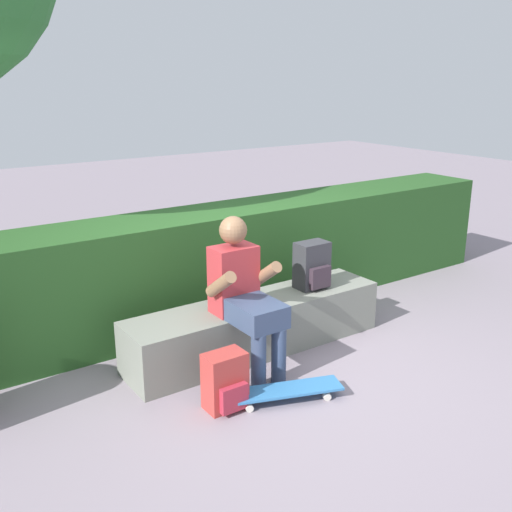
{
  "coord_description": "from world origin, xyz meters",
  "views": [
    {
      "loc": [
        -2.53,
        -3.22,
        2.17
      ],
      "look_at": [
        -0.0,
        0.43,
        0.81
      ],
      "focal_mm": 41.31,
      "sensor_mm": 36.0,
      "label": 1
    }
  ],
  "objects_px": {
    "skateboard_near_person": "(286,391)",
    "backpack_on_ground": "(226,382)",
    "bench_main": "(257,325)",
    "backpack_on_bench": "(312,266)",
    "person_skater": "(244,292)"
  },
  "relations": [
    {
      "from": "skateboard_near_person",
      "to": "backpack_on_ground",
      "type": "distance_m",
      "value": 0.44
    },
    {
      "from": "bench_main",
      "to": "backpack_on_bench",
      "type": "height_order",
      "value": "backpack_on_bench"
    },
    {
      "from": "skateboard_near_person",
      "to": "backpack_on_bench",
      "type": "distance_m",
      "value": 1.27
    },
    {
      "from": "bench_main",
      "to": "backpack_on_bench",
      "type": "bearing_deg",
      "value": -0.95
    },
    {
      "from": "backpack_on_bench",
      "to": "backpack_on_ground",
      "type": "height_order",
      "value": "backpack_on_bench"
    },
    {
      "from": "backpack_on_bench",
      "to": "bench_main",
      "type": "bearing_deg",
      "value": 179.05
    },
    {
      "from": "person_skater",
      "to": "backpack_on_ground",
      "type": "bearing_deg",
      "value": -136.43
    },
    {
      "from": "bench_main",
      "to": "skateboard_near_person",
      "type": "xyz_separation_m",
      "value": [
        -0.29,
        -0.77,
        -0.14
      ]
    },
    {
      "from": "bench_main",
      "to": "skateboard_near_person",
      "type": "height_order",
      "value": "bench_main"
    },
    {
      "from": "bench_main",
      "to": "person_skater",
      "type": "bearing_deg",
      "value": -140.92
    },
    {
      "from": "bench_main",
      "to": "skateboard_near_person",
      "type": "distance_m",
      "value": 0.84
    },
    {
      "from": "person_skater",
      "to": "backpack_on_bench",
      "type": "bearing_deg",
      "value": 14.0
    },
    {
      "from": "person_skater",
      "to": "backpack_on_ground",
      "type": "distance_m",
      "value": 0.72
    },
    {
      "from": "backpack_on_ground",
      "to": "person_skater",
      "type": "bearing_deg",
      "value": 43.57
    },
    {
      "from": "person_skater",
      "to": "backpack_on_bench",
      "type": "distance_m",
      "value": 0.86
    }
  ]
}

